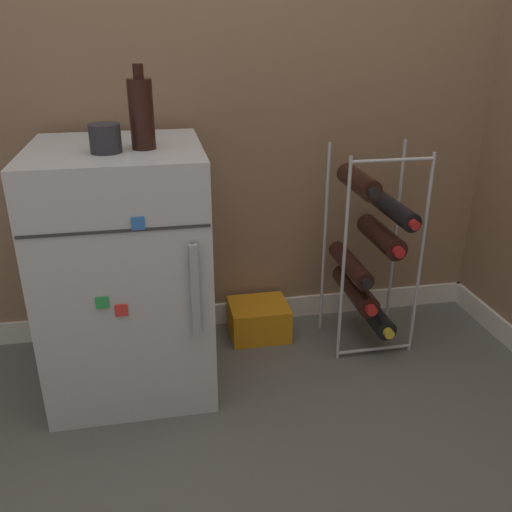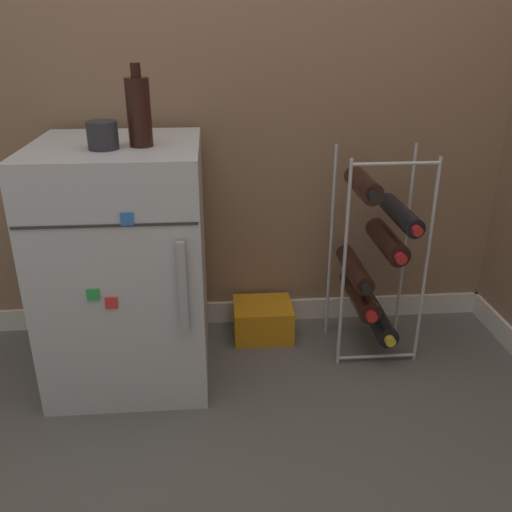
# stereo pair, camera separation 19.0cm
# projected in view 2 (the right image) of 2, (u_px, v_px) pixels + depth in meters

# --- Properties ---
(ground_plane) EXTENTS (14.00, 14.00, 0.00)m
(ground_plane) POSITION_uv_depth(u_px,v_px,m) (266.00, 434.00, 1.67)
(ground_plane) COLOR #56544F
(wall_back) EXTENTS (6.99, 0.07, 2.50)m
(wall_back) POSITION_uv_depth(u_px,v_px,m) (247.00, 0.00, 1.86)
(wall_back) COLOR #84664C
(wall_back) RESTS_ON ground_plane
(mini_fridge) EXTENTS (0.53, 0.56, 0.82)m
(mini_fridge) POSITION_uv_depth(u_px,v_px,m) (127.00, 264.00, 1.84)
(mini_fridge) COLOR #B7BABF
(mini_fridge) RESTS_ON ground_plane
(wine_rack) EXTENTS (0.30, 0.33, 0.77)m
(wine_rack) POSITION_uv_depth(u_px,v_px,m) (374.00, 259.00, 1.98)
(wine_rack) COLOR #B2B2B7
(wine_rack) RESTS_ON ground_plane
(soda_box) EXTENTS (0.23, 0.20, 0.14)m
(soda_box) POSITION_uv_depth(u_px,v_px,m) (263.00, 320.00, 2.18)
(soda_box) COLOR orange
(soda_box) RESTS_ON ground_plane
(fridge_top_cup) EXTENTS (0.09, 0.09, 0.08)m
(fridge_top_cup) POSITION_uv_depth(u_px,v_px,m) (103.00, 135.00, 1.58)
(fridge_top_cup) COLOR #28282D
(fridge_top_cup) RESTS_ON mini_fridge
(fridge_top_bottle) EXTENTS (0.07, 0.07, 0.24)m
(fridge_top_bottle) POSITION_uv_depth(u_px,v_px,m) (139.00, 111.00, 1.60)
(fridge_top_bottle) COLOR black
(fridge_top_bottle) RESTS_ON mini_fridge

